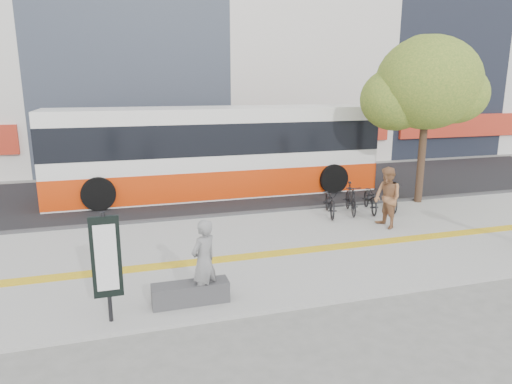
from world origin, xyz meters
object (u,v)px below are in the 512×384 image
object	(u,v)px
bus	(216,153)
seated_woman	(204,262)
street_tree	(425,85)
signboard	(106,259)
bench	(191,293)
pedestrian_tan	(387,198)

from	to	relation	value
bus	seated_woman	world-z (taller)	bus
street_tree	seated_woman	distance (m)	11.80
bus	seated_woman	xyz separation A→B (m)	(-2.32, -9.73, -0.76)
street_tree	signboard	bearing A→B (deg)	-150.93
bench	bus	bearing A→B (deg)	74.91
street_tree	pedestrian_tan	xyz separation A→B (m)	(-2.99, -2.62, -3.46)
seated_woman	bus	bearing A→B (deg)	-139.39
street_tree	bus	size ratio (longest dim) A/B	0.47
street_tree	bus	bearing A→B (deg)	152.82
street_tree	bus	xyz separation A→B (m)	(-7.16, 3.68, -2.77)
bench	bus	world-z (taller)	bus
signboard	seated_woman	bearing A→B (deg)	8.24
pedestrian_tan	seated_woman	bearing A→B (deg)	-66.40
bus	signboard	bearing A→B (deg)	-112.85
street_tree	bench	bearing A→B (deg)	-148.38
pedestrian_tan	street_tree	bearing A→B (deg)	126.96
street_tree	seated_woman	size ratio (longest dim) A/B	3.49
bench	signboard	xyz separation A→B (m)	(-1.60, -0.31, 1.06)
signboard	street_tree	xyz separation A→B (m)	(11.38, 6.33, 3.15)
bench	street_tree	world-z (taller)	street_tree
bench	pedestrian_tan	world-z (taller)	pedestrian_tan
seated_woman	pedestrian_tan	xyz separation A→B (m)	(6.49, 3.43, 0.07)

